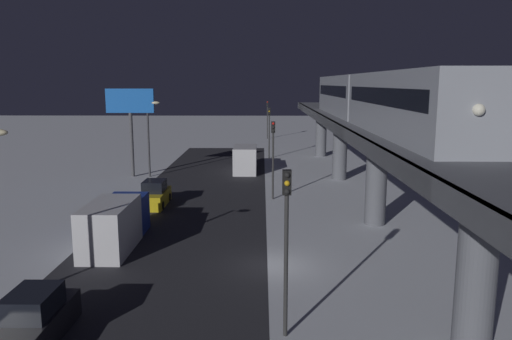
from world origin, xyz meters
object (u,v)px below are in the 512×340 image
traffic_light_far (269,125)px  commercial_billboard (130,110)px  subway_train (369,97)px  sedan_yellow (155,195)px  delivery_van (115,223)px  traffic_light_near (286,229)px  box_truck (245,159)px  sedan_black (34,321)px  traffic_light_mid (273,149)px  traffic_light_distant (267,114)px

traffic_light_far → commercial_billboard: 19.12m
subway_train → commercial_billboard: size_ratio=4.14×
sedan_yellow → delivery_van: delivery_van is taller
traffic_light_near → commercial_billboard: size_ratio=0.72×
box_truck → delivery_van: size_ratio=1.00×
sedan_black → subway_train: bearing=-130.0°
traffic_light_mid → commercial_billboard: size_ratio=0.72×
traffic_light_mid → traffic_light_distant: 44.95m
sedan_yellow → traffic_light_mid: size_ratio=0.71×
traffic_light_near → commercial_billboard: 35.38m
subway_train → traffic_light_mid: subway_train is taller
box_truck → traffic_light_mid: size_ratio=1.16×
box_truck → commercial_billboard: commercial_billboard is taller
traffic_light_distant → subway_train: bearing=97.9°
traffic_light_distant → commercial_billboard: size_ratio=0.72×
sedan_yellow → traffic_light_far: (-9.30, -24.66, 3.41)m
traffic_light_far → delivery_van: bearing=74.6°
traffic_light_far → subway_train: bearing=104.4°
traffic_light_mid → traffic_light_far: same height
sedan_yellow → delivery_van: bearing=88.8°
box_truck → delivery_van: bearing=75.0°
sedan_yellow → box_truck: (-6.60, -15.50, 0.56)m
box_truck → traffic_light_near: (-2.70, 35.79, 2.85)m
sedan_yellow → commercial_billboard: 14.31m
sedan_black → traffic_light_far: traffic_light_far is taller
traffic_light_distant → sedan_black: bearing=82.2°
box_truck → traffic_light_near: bearing=94.3°
sedan_yellow → commercial_billboard: bearing=-68.2°
traffic_light_near → traffic_light_mid: (0.00, -22.48, 0.00)m
traffic_light_mid → commercial_billboard: (14.13, -9.85, 2.63)m
traffic_light_far → traffic_light_distant: size_ratio=1.00×
box_truck → delivery_van: same height
subway_train → sedan_black: bearing=50.0°
sedan_yellow → sedan_black: (0.00, 20.82, 0.01)m
box_truck → sedan_black: bearing=79.7°
sedan_black → commercial_billboard: size_ratio=0.51×
subway_train → traffic_light_near: size_ratio=5.76×
subway_train → traffic_light_far: subway_train is taller
sedan_yellow → traffic_light_mid: 10.14m
delivery_van → traffic_light_near: traffic_light_near is taller
box_truck → commercial_billboard: 13.14m
subway_train → sedan_yellow: 17.89m
subway_train → sedan_black: subway_train is taller
sedan_black → traffic_light_mid: size_ratio=0.71×
sedan_black → traffic_light_near: size_ratio=0.71×
traffic_light_far → traffic_light_distant: bearing=-90.0°
traffic_light_near → traffic_light_mid: bearing=-90.0°
subway_train → box_truck: subway_train is taller
box_truck → commercial_billboard: (11.43, 3.46, 5.48)m
sedan_yellow → traffic_light_near: traffic_light_near is taller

